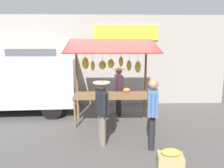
{
  "coord_description": "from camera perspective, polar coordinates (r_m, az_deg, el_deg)",
  "views": [
    {
      "loc": [
        0.18,
        6.14,
        2.36
      ],
      "look_at": [
        0.0,
        0.3,
        1.25
      ],
      "focal_mm": 34.38,
      "sensor_mm": 36.0,
      "label": 1
    }
  ],
  "objects": [
    {
      "name": "ground_plane",
      "position": [
        6.58,
        -0.08,
        -10.26
      ],
      "size": [
        40.0,
        40.0,
        0.0
      ],
      "primitive_type": "plane",
      "color": "#514F4C"
    },
    {
      "name": "produce_crate_near",
      "position": [
        4.37,
        15.25,
        -19.19
      ],
      "size": [
        0.51,
        0.39,
        0.45
      ],
      "color": "tan",
      "rests_on": "ground"
    },
    {
      "name": "shopper_in_striped_shirt",
      "position": [
        4.92,
        10.69,
        -6.55
      ],
      "size": [
        0.3,
        0.68,
        1.59
      ],
      "rotation": [
        0.0,
        0.0,
        -1.74
      ],
      "color": "#232328",
      "rests_on": "ground"
    },
    {
      "name": "market_stall",
      "position": [
        6.25,
        -0.16,
        3.3
      ],
      "size": [
        2.5,
        1.46,
        2.5
      ],
      "color": "brown",
      "rests_on": "ground"
    },
    {
      "name": "vendor_with_sunhat",
      "position": [
        7.05,
        1.8,
        -0.96
      ],
      "size": [
        0.41,
        0.68,
        1.58
      ],
      "rotation": [
        0.0,
        0.0,
        1.66
      ],
      "color": "#232328",
      "rests_on": "ground"
    },
    {
      "name": "shopper_with_shopping_bag",
      "position": [
        5.03,
        -2.74,
        -6.32
      ],
      "size": [
        0.39,
        0.65,
        1.52
      ],
      "rotation": [
        0.0,
        0.0,
        -1.37
      ],
      "color": "#726656",
      "rests_on": "ground"
    },
    {
      "name": "parked_van",
      "position": [
        8.14,
        -26.26,
        0.9
      ],
      "size": [
        4.48,
        2.05,
        1.88
      ],
      "rotation": [
        0.0,
        0.0,
        0.05
      ],
      "color": "silver",
      "rests_on": "ground"
    },
    {
      "name": "street_backdrop",
      "position": [
        8.36,
        -0.92,
        6.23
      ],
      "size": [
        9.0,
        0.3,
        3.4
      ],
      "color": "#9E998E",
      "rests_on": "ground"
    }
  ]
}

